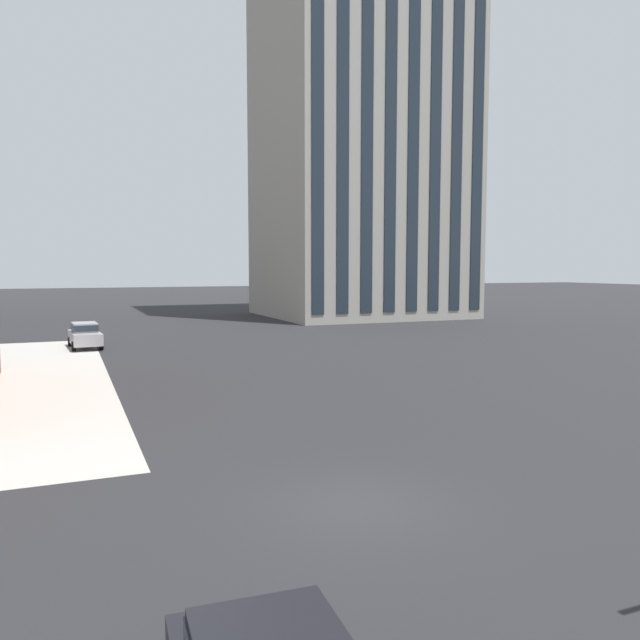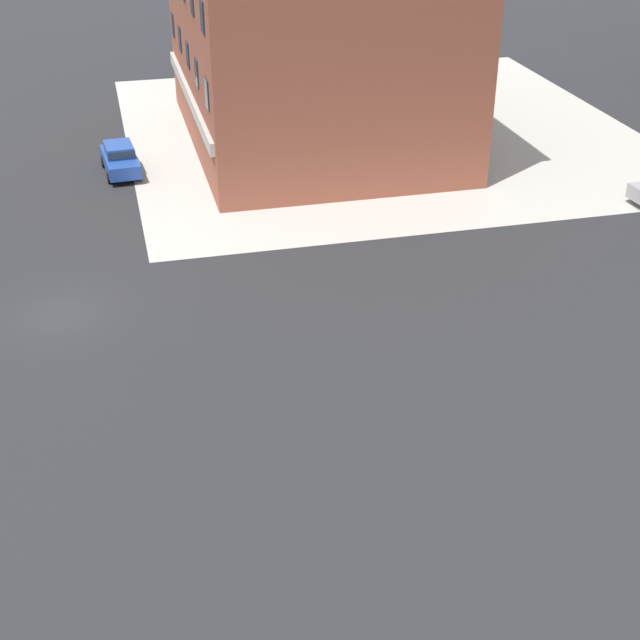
# 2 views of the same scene
# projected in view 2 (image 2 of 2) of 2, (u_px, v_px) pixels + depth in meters

# --- Properties ---
(ground_plane) EXTENTS (320.00, 320.00, 0.00)m
(ground_plane) POSITION_uv_depth(u_px,v_px,m) (60.00, 314.00, 38.21)
(ground_plane) COLOR #262628
(sidewalk_far_corner) EXTENTS (32.00, 32.00, 0.02)m
(sidewalk_far_corner) POSITION_uv_depth(u_px,v_px,m) (380.00, 131.00, 59.23)
(sidewalk_far_corner) COLOR #B7B2A8
(sidewalk_far_corner) RESTS_ON ground
(car_main_southbound_near) EXTENTS (4.53, 2.16, 1.68)m
(car_main_southbound_near) POSITION_uv_depth(u_px,v_px,m) (120.00, 158.00, 52.14)
(car_main_southbound_near) COLOR #23479E
(car_main_southbound_near) RESTS_ON ground
(storefront_block_near_corner) EXTENTS (21.30, 15.16, 15.74)m
(storefront_block_near_corner) POSITION_uv_depth(u_px,v_px,m) (311.00, 9.00, 53.91)
(storefront_block_near_corner) COLOR brown
(storefront_block_near_corner) RESTS_ON ground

